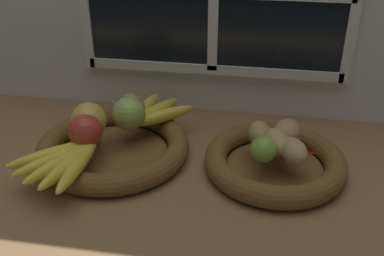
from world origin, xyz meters
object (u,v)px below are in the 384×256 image
(apple_red_front, at_px, (85,131))
(banana_bunch_back, at_px, (153,113))
(potato_large, at_px, (277,142))
(potato_back, at_px, (287,132))
(pear_brown, at_px, (132,109))
(lime_near, at_px, (264,149))
(fruit_bowl_left, at_px, (114,147))
(banana_bunch_front, at_px, (64,160))
(fruit_bowl_right, at_px, (275,162))
(potato_small, at_px, (294,151))
(apple_golden_left, at_px, (89,120))
(chili_pepper, at_px, (287,149))
(potato_oblong, at_px, (259,133))
(apple_green_back, at_px, (129,114))

(apple_red_front, height_order, banana_bunch_back, apple_red_front)
(potato_large, bearing_deg, potato_back, 65.56)
(pear_brown, distance_m, lime_near, 0.32)
(fruit_bowl_left, distance_m, lime_near, 0.33)
(banana_bunch_back, bearing_deg, fruit_bowl_left, -122.20)
(banana_bunch_back, distance_m, potato_back, 0.31)
(banana_bunch_front, bearing_deg, fruit_bowl_right, 16.44)
(banana_bunch_back, distance_m, potato_small, 0.35)
(potato_large, bearing_deg, banana_bunch_back, 160.13)
(banana_bunch_front, height_order, potato_large, potato_large)
(lime_near, bearing_deg, potato_small, 6.67)
(apple_golden_left, bearing_deg, banana_bunch_front, -93.54)
(fruit_bowl_left, distance_m, fruit_bowl_right, 0.35)
(apple_golden_left, bearing_deg, apple_red_front, -78.47)
(potato_large, xyz_separation_m, chili_pepper, (0.02, -0.00, -0.01))
(banana_bunch_front, bearing_deg, apple_golden_left, 86.46)
(banana_bunch_back, height_order, chili_pepper, banana_bunch_back)
(apple_red_front, relative_size, potato_large, 0.85)
(pear_brown, xyz_separation_m, potato_oblong, (0.29, -0.04, -0.01))
(apple_red_front, height_order, potato_oblong, apple_red_front)
(lime_near, bearing_deg, apple_red_front, -179.50)
(apple_green_back, bearing_deg, potato_small, -12.34)
(fruit_bowl_left, relative_size, apple_red_front, 4.69)
(banana_bunch_front, xyz_separation_m, potato_small, (0.44, 0.09, 0.01))
(apple_red_front, relative_size, banana_bunch_back, 0.40)
(pear_brown, xyz_separation_m, chili_pepper, (0.35, -0.06, -0.03))
(fruit_bowl_left, xyz_separation_m, fruit_bowl_right, (0.35, 0.00, 0.00))
(chili_pepper, bearing_deg, lime_near, -131.31)
(pear_brown, height_order, banana_bunch_front, pear_brown)
(fruit_bowl_right, height_order, apple_green_back, apple_green_back)
(apple_golden_left, bearing_deg, banana_bunch_back, 41.98)
(apple_green_back, bearing_deg, chili_pepper, -7.62)
(banana_bunch_back, bearing_deg, apple_red_front, -126.16)
(fruit_bowl_right, relative_size, potato_small, 4.10)
(fruit_bowl_right, distance_m, chili_pepper, 0.04)
(banana_bunch_back, height_order, potato_small, potato_small)
(apple_red_front, xyz_separation_m, chili_pepper, (0.41, 0.04, -0.03))
(fruit_bowl_left, xyz_separation_m, apple_red_front, (-0.04, -0.04, 0.06))
(banana_bunch_back, relative_size, chili_pepper, 1.35)
(potato_large, relative_size, potato_small, 1.16)
(potato_oblong, distance_m, potato_back, 0.06)
(apple_green_back, xyz_separation_m, potato_large, (0.33, -0.05, -0.01))
(potato_back, bearing_deg, fruit_bowl_left, -173.16)
(pear_brown, height_order, banana_bunch_back, pear_brown)
(potato_small, bearing_deg, apple_golden_left, 175.76)
(apple_red_front, relative_size, lime_near, 1.33)
(potato_large, bearing_deg, apple_golden_left, -179.96)
(fruit_bowl_right, relative_size, lime_near, 5.50)
(fruit_bowl_right, bearing_deg, fruit_bowl_left, -180.00)
(apple_green_back, xyz_separation_m, lime_near, (0.30, -0.09, -0.01))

